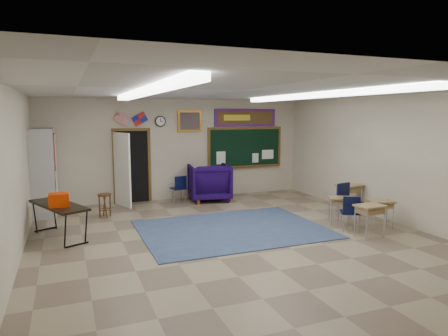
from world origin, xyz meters
name	(u,v)px	position (x,y,z in m)	size (l,w,h in m)	color
floor	(239,241)	(0.00, 0.00, 0.00)	(9.00, 9.00, 0.00)	gray
back_wall	(179,150)	(0.00, 4.50, 1.50)	(8.00, 0.04, 3.00)	beige
front_wall	(434,226)	(0.00, -4.50, 1.50)	(8.00, 0.04, 3.00)	beige
left_wall	(12,180)	(-4.00, 0.00, 1.50)	(0.04, 9.00, 3.00)	beige
right_wall	(395,159)	(4.00, 0.00, 1.50)	(0.04, 9.00, 3.00)	beige
ceiling	(239,90)	(0.00, 0.00, 3.00)	(8.00, 9.00, 0.04)	silver
area_rug	(232,229)	(0.20, 0.80, 0.01)	(4.00, 3.00, 0.02)	#384D6C
fluorescent_strips	(239,94)	(0.00, 0.00, 2.94)	(3.86, 6.00, 0.10)	white
doorway	(129,167)	(-1.50, 4.35, 1.06)	(1.10, 0.89, 2.16)	black
chalkboard	(245,149)	(2.20, 4.46, 1.46)	(2.55, 0.14, 1.30)	brown
bulletin_board	(246,118)	(2.20, 4.47, 2.45)	(2.10, 0.05, 0.55)	#A00D18
framed_art_print	(190,121)	(0.35, 4.47, 2.35)	(0.75, 0.05, 0.65)	#A46B1F
wall_clock	(160,121)	(-0.55, 4.47, 2.35)	(0.32, 0.05, 0.32)	black
wall_flags	(131,117)	(-1.40, 4.44, 2.48)	(1.16, 0.06, 0.70)	red
storage_cabinet	(44,172)	(-3.71, 3.85, 1.10)	(0.59, 1.25, 2.20)	#A6A6A1
wingback_armchair	(209,182)	(0.76, 3.90, 0.55)	(1.16, 1.20, 1.09)	#150537
student_chair_reading	(178,189)	(-0.18, 3.94, 0.40)	(0.40, 0.40, 0.80)	black
student_chair_desk_a	(350,213)	(2.54, -0.25, 0.40)	(0.40, 0.40, 0.80)	black
student_chair_desk_b	(350,203)	(3.03, 0.36, 0.46)	(0.46, 0.46, 0.92)	black
student_desk_front_left	(340,209)	(2.68, 0.24, 0.36)	(0.67, 0.61, 0.65)	olive
student_desk_front_right	(349,197)	(3.60, 1.07, 0.42)	(0.72, 0.60, 0.75)	olive
student_desk_back_left	(370,219)	(2.62, -0.78, 0.38)	(0.59, 0.46, 0.69)	olive
student_desk_back_right	(381,213)	(3.34, -0.33, 0.36)	(0.63, 0.54, 0.64)	olive
folding_table	(59,219)	(-3.36, 1.59, 0.39)	(1.21, 1.80, 0.98)	black
wooden_stool	(105,205)	(-2.33, 2.98, 0.30)	(0.33, 0.33, 0.59)	#533419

